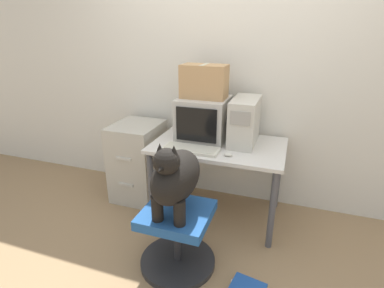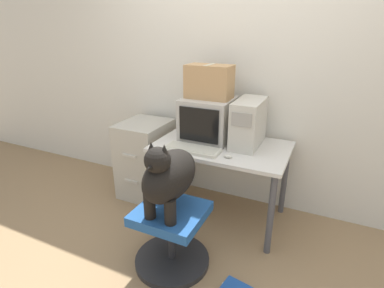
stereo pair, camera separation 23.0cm
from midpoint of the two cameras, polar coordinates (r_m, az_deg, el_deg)
name	(u,v)px [view 1 (the left image)]	position (r m, az deg, el deg)	size (l,w,h in m)	color
ground_plane	(205,236)	(2.62, -0.07, -17.24)	(12.00, 12.00, 0.00)	#937551
wall_back	(232,66)	(2.80, 5.28, 14.48)	(8.00, 0.05, 2.60)	silver
desk	(218,154)	(2.59, 2.50, -1.93)	(1.12, 0.71, 0.70)	silver
crt_monitor	(204,118)	(2.64, -0.29, 4.89)	(0.42, 0.42, 0.36)	#B7B2A8
pc_tower	(244,121)	(2.53, 7.41, 4.27)	(0.21, 0.44, 0.39)	beige
keyboard	(191,149)	(2.41, -2.93, -1.02)	(0.46, 0.18, 0.03)	beige
computer_mouse	(228,155)	(2.30, 4.07, -2.11)	(0.07, 0.04, 0.03)	beige
office_chair	(177,236)	(2.24, -5.89, -17.21)	(0.55, 0.55, 0.46)	#262628
dog	(175,176)	(1.96, -6.62, -6.20)	(0.28, 0.53, 0.54)	black
filing_cabinet	(138,161)	(3.06, -12.33, -3.23)	(0.43, 0.52, 0.77)	#B7B2A3
cardboard_box	(204,81)	(2.57, -0.27, 11.81)	(0.38, 0.22, 0.28)	tan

